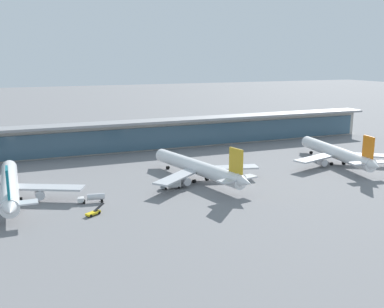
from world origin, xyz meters
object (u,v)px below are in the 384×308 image
at_px(service_truck_mid_apron_white, 93,197).
at_px(service_truck_at_far_stand_grey, 172,184).
at_px(airliner_left_stand, 10,186).
at_px(airliner_right_stand, 336,153).
at_px(service_truck_on_taxiway_yellow, 94,213).
at_px(airliner_centre_stand, 198,168).

relative_size(service_truck_mid_apron_white, service_truck_at_far_stand_grey, 1.18).
height_order(airliner_left_stand, service_truck_mid_apron_white, airliner_left_stand).
relative_size(airliner_right_stand, service_truck_mid_apron_white, 6.92).
distance_m(airliner_right_stand, service_truck_on_taxiway_yellow, 113.18).
height_order(airliner_left_stand, airliner_right_stand, same).
relative_size(airliner_centre_stand, service_truck_at_far_stand_grey, 8.09).
bearing_deg(airliner_right_stand, service_truck_at_far_stand_grey, -174.65).
height_order(service_truck_mid_apron_white, service_truck_at_far_stand_grey, service_truck_at_far_stand_grey).
xyz_separation_m(airliner_left_stand, service_truck_at_far_stand_grey, (53.80, -6.97, -3.45)).
bearing_deg(service_truck_on_taxiway_yellow, service_truck_mid_apron_white, 81.51).
bearing_deg(service_truck_mid_apron_white, service_truck_on_taxiway_yellow, -98.49).
bearing_deg(airliner_right_stand, airliner_left_stand, -179.79).
relative_size(airliner_centre_stand, service_truck_on_taxiway_yellow, 9.45).
bearing_deg(airliner_left_stand, service_truck_at_far_stand_grey, -7.39).
relative_size(airliner_right_stand, service_truck_at_far_stand_grey, 8.15).
distance_m(airliner_left_stand, service_truck_at_far_stand_grey, 54.36).
xyz_separation_m(airliner_left_stand, service_truck_on_taxiway_yellow, (22.91, -23.74, -4.34)).
bearing_deg(service_truck_at_far_stand_grey, service_truck_mid_apron_white, -170.59).
xyz_separation_m(airliner_centre_stand, service_truck_at_far_stand_grey, (-12.75, -5.84, -3.45)).
xyz_separation_m(airliner_left_stand, airliner_centre_stand, (66.56, -1.14, 0.00)).
relative_size(airliner_left_stand, service_truck_at_far_stand_grey, 8.14).
bearing_deg(airliner_right_stand, service_truck_mid_apron_white, -173.55).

